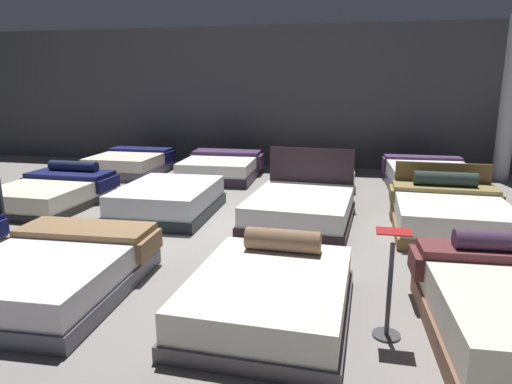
# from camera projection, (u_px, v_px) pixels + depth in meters

# --- Properties ---
(ground_plane) EXTENTS (18.00, 18.00, 0.02)m
(ground_plane) POSITION_uv_depth(u_px,v_px,m) (227.00, 226.00, 7.04)
(ground_plane) COLOR gray
(showroom_back_wall) EXTENTS (18.00, 0.06, 3.50)m
(showroom_back_wall) POSITION_uv_depth(u_px,v_px,m) (283.00, 97.00, 11.67)
(showroom_back_wall) COLOR #47474C
(showroom_back_wall) RESTS_ON ground_plane
(bed_1) EXTENTS (1.65, 2.12, 0.51)m
(bed_1) POSITION_uv_depth(u_px,v_px,m) (55.00, 271.00, 4.75)
(bed_1) COLOR #4E4D5B
(bed_1) RESTS_ON ground_plane
(bed_2) EXTENTS (1.50, 1.94, 0.65)m
(bed_2) POSITION_uv_depth(u_px,v_px,m) (270.00, 294.00, 4.28)
(bed_2) COLOR #534C53
(bed_2) RESTS_ON ground_plane
(bed_4) EXTENTS (1.63, 2.07, 0.68)m
(bed_4) POSITION_uv_depth(u_px,v_px,m) (52.00, 192.00, 8.15)
(bed_4) COLOR black
(bed_4) RESTS_ON ground_plane
(bed_5) EXTENTS (1.50, 1.98, 0.49)m
(bed_5) POSITION_uv_depth(u_px,v_px,m) (168.00, 200.00, 7.56)
(bed_5) COLOR black
(bed_5) RESTS_ON ground_plane
(bed_6) EXTENTS (1.66, 2.09, 1.03)m
(bed_6) POSITION_uv_depth(u_px,v_px,m) (301.00, 208.00, 7.16)
(bed_6) COLOR black
(bed_6) RESTS_ON ground_plane
(bed_7) EXTENTS (1.65, 2.03, 0.85)m
(bed_7) POSITION_uv_depth(u_px,v_px,m) (449.00, 213.00, 6.74)
(bed_7) COLOR brown
(bed_7) RESTS_ON ground_plane
(bed_8) EXTENTS (1.59, 1.95, 0.53)m
(bed_8) POSITION_uv_depth(u_px,v_px,m) (131.00, 163.00, 10.96)
(bed_8) COLOR #565160
(bed_8) RESTS_ON ground_plane
(bed_9) EXTENTS (1.73, 2.08, 0.54)m
(bed_9) POSITION_uv_depth(u_px,v_px,m) (221.00, 167.00, 10.46)
(bed_9) COLOR black
(bed_9) RESTS_ON ground_plane
(bed_10) EXTENTS (1.63, 2.12, 0.41)m
(bed_10) POSITION_uv_depth(u_px,v_px,m) (318.00, 173.00, 9.99)
(bed_10) COLOR #926C48
(bed_10) RESTS_ON ground_plane
(bed_11) EXTENTS (1.75, 2.12, 0.54)m
(bed_11) POSITION_uv_depth(u_px,v_px,m) (427.00, 175.00, 9.54)
(bed_11) COLOR #2E2635
(bed_11) RESTS_ON ground_plane
(price_sign) EXTENTS (0.28, 0.24, 0.95)m
(price_sign) POSITION_uv_depth(u_px,v_px,m) (389.00, 297.00, 3.89)
(price_sign) COLOR #3F3F44
(price_sign) RESTS_ON ground_plane
(support_pillar) EXTENTS (0.35, 0.35, 3.50)m
(support_pillar) POSITION_uv_depth(u_px,v_px,m) (509.00, 100.00, 9.90)
(support_pillar) COLOR silver
(support_pillar) RESTS_ON ground_plane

